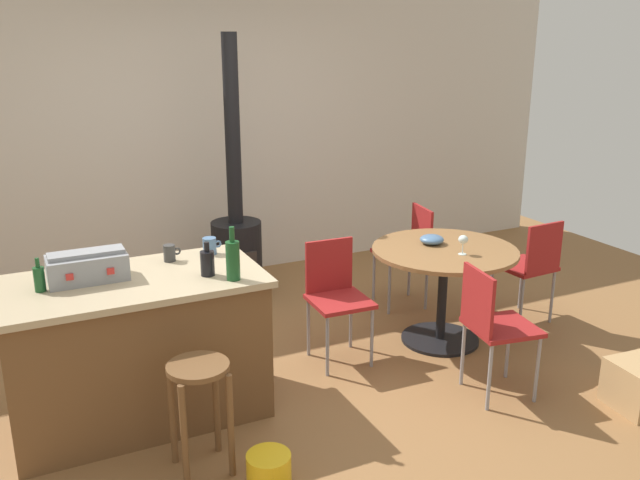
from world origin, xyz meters
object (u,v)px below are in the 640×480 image
wine_glass (463,240)px  bottle_1 (39,279)px  kitchen_island (137,349)px  plastic_bucket (269,470)px  bottle_2 (207,263)px  folding_chair_right (408,248)px  bottle_0 (233,259)px  folding_chair_near (336,292)px  dining_table (444,270)px  cup_1 (210,246)px  toolbox (87,267)px  cup_0 (170,253)px  folding_chair_left (531,263)px  wooden_stool (199,393)px  folding_chair_far (493,322)px  wood_stove (236,238)px  serving_bowl (432,239)px

wine_glass → bottle_1: bearing=177.7°
kitchen_island → plastic_bucket: kitchen_island is taller
kitchen_island → wine_glass: kitchen_island is taller
bottle_2 → bottle_1: bearing=170.5°
folding_chair_right → bottle_1: bottle_1 is taller
bottle_0 → plastic_bucket: bottle_0 is taller
folding_chair_near → bottle_2: size_ratio=4.22×
dining_table → cup_1: 1.78m
kitchen_island → bottle_0: 0.82m
toolbox → wine_glass: size_ratio=3.07×
dining_table → cup_0: bearing=175.9°
folding_chair_left → cup_0: size_ratio=7.87×
kitchen_island → folding_chair_near: (1.43, 0.19, 0.06)m
folding_chair_right → folding_chair_left: bearing=-49.4°
wooden_stool → folding_chair_left: folding_chair_left is taller
wooden_stool → folding_chair_near: bearing=35.0°
bottle_1 → kitchen_island: bearing=-2.3°
kitchen_island → wine_glass: (2.31, -0.09, 0.40)m
bottle_2 → wine_glass: size_ratio=1.42×
dining_table → wine_glass: (0.03, -0.17, 0.28)m
folding_chair_near → folding_chair_far: size_ratio=0.99×
toolbox → wooden_stool: bearing=-61.8°
plastic_bucket → kitchen_island: bearing=114.6°
folding_chair_right → bottle_2: bottle_2 is taller
folding_chair_right → toolbox: 2.82m
toolbox → wine_glass: bearing=-3.9°
folding_chair_right → plastic_bucket: folding_chair_right is taller
wood_stove → bottle_2: wood_stove is taller
bottle_1 → cup_0: size_ratio=1.76×
folding_chair_left → toolbox: bearing=179.7°
bottle_0 → wine_glass: 1.79m
kitchen_island → folding_chair_near: 1.45m
plastic_bucket → folding_chair_near: bearing=49.9°
folding_chair_near → folding_chair_left: 1.68m
dining_table → wood_stove: size_ratio=0.47×
kitchen_island → bottle_0: size_ratio=4.78×
folding_chair_right → bottle_1: bearing=-164.7°
toolbox → plastic_bucket: (0.67, -1.06, -0.89)m
folding_chair_right → wine_glass: 0.99m
folding_chair_right → wood_stove: (-1.26, 0.80, 0.04)m
folding_chair_near → serving_bowl: 0.87m
folding_chair_left → plastic_bucket: bearing=-158.7°
plastic_bucket → wine_glass: bearing=25.6°
wine_glass → serving_bowl: size_ratio=0.80×
dining_table → folding_chair_far: size_ratio=1.23×
folding_chair_right → dining_table: bearing=-103.3°
kitchen_island → bottle_1: (-0.49, 0.02, 0.52)m
wine_glass → cup_1: bearing=169.0°
wooden_stool → cup_1: bearing=68.6°
folding_chair_right → serving_bowl: folding_chair_right is taller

